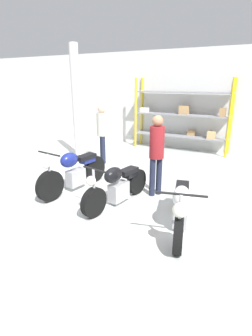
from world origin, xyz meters
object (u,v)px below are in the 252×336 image
at_px(motorcycle_blue, 74,171).
at_px(person_browsing, 157,149).
at_px(shelving_rack, 183,116).
at_px(motorcycle_black, 117,186).
at_px(person_near_rack, 102,129).
at_px(motorcycle_white, 181,207).

xyz_separation_m(motorcycle_blue, person_browsing, (1.79, 0.67, 0.60)).
height_order(shelving_rack, motorcycle_black, shelving_rack).
bearing_deg(person_browsing, person_near_rack, 0.63).
relative_size(motorcycle_blue, motorcycle_black, 1.07).
distance_m(motorcycle_black, person_near_rack, 3.12).
height_order(shelving_rack, motorcycle_white, shelving_rack).
distance_m(shelving_rack, motorcycle_white, 5.80).
bearing_deg(motorcycle_black, person_near_rack, -131.58).
height_order(motorcycle_blue, motorcycle_white, motorcycle_blue).
xyz_separation_m(shelving_rack, motorcycle_white, (1.64, -5.49, -0.87)).
height_order(shelving_rack, person_browsing, shelving_rack).
xyz_separation_m(motorcycle_white, person_browsing, (-0.94, 1.19, 0.65)).
bearing_deg(person_browsing, motorcycle_blue, 53.76).
distance_m(shelving_rack, person_near_rack, 3.25).
bearing_deg(motorcycle_white, person_near_rack, -143.76).
relative_size(motorcycle_white, person_near_rack, 1.07).
bearing_deg(shelving_rack, person_near_rack, -122.15).
distance_m(motorcycle_blue, motorcycle_black, 1.28).
relative_size(motorcycle_black, person_near_rack, 1.09).
height_order(shelving_rack, motorcycle_blue, shelving_rack).
xyz_separation_m(motorcycle_blue, person_near_rack, (-0.63, 2.22, 0.60)).
distance_m(shelving_rack, motorcycle_blue, 5.16).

